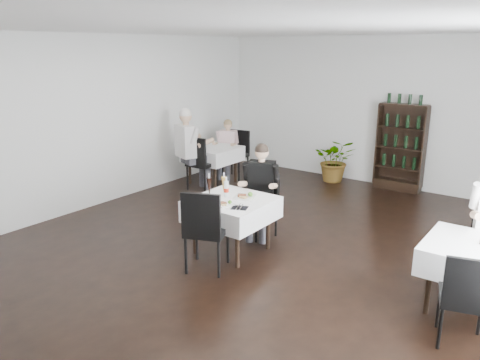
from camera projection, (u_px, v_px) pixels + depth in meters
name	position (u px, v px, depth m)	size (l,w,h in m)	color
room_shell	(250.00, 149.00, 6.02)	(9.00, 9.00, 9.00)	black
wine_shelf	(400.00, 148.00, 9.20)	(0.90, 0.28, 1.75)	black
main_table	(232.00, 209.00, 6.43)	(1.03, 1.03, 0.77)	black
left_table	(213.00, 154.00, 9.73)	(0.98, 0.98, 0.77)	black
right_table	(474.00, 258.00, 4.96)	(0.98, 0.98, 0.77)	black
potted_tree	(335.00, 160.00, 9.89)	(0.83, 0.72, 0.93)	#2D5E20
main_chair_far	(262.00, 199.00, 7.05)	(0.55, 0.56, 0.98)	black
main_chair_near	(205.00, 226.00, 5.83)	(0.65, 0.65, 1.09)	black
left_chair_far	(237.00, 151.00, 10.20)	(0.52, 0.53, 1.03)	black
left_chair_near	(199.00, 160.00, 9.22)	(0.53, 0.54, 1.09)	black
right_chair_near	(466.00, 295.00, 4.35)	(0.55, 0.55, 0.96)	black
diner_main	(260.00, 184.00, 6.92)	(0.62, 0.66, 1.42)	#404048
diner_left_far	(227.00, 144.00, 10.11)	(0.55, 0.58, 1.28)	#404048
diner_left_near	(190.00, 143.00, 9.12)	(0.71, 0.75, 1.64)	#404048
plate_far	(245.00, 197.00, 6.43)	(0.34, 0.34, 0.08)	white
plate_near	(225.00, 204.00, 6.14)	(0.28, 0.28, 0.07)	white
pilsner_dark	(209.00, 187.00, 6.48)	(0.08, 0.08, 0.33)	black
pilsner_lager	(224.00, 186.00, 6.55)	(0.08, 0.08, 0.32)	#B3842E
coke_bottle	(226.00, 189.00, 6.46)	(0.07, 0.07, 0.28)	silver
napkin_cutlery	(240.00, 208.00, 6.03)	(0.25, 0.22, 0.02)	black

